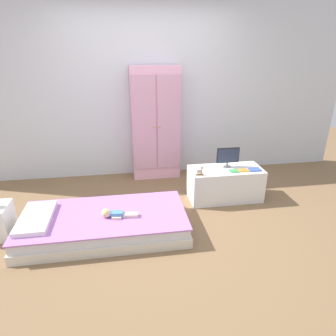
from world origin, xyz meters
The scene contains 12 objects.
ground_plane centered at (0.00, 0.00, -0.01)m, with size 10.00×10.00×0.02m, color brown.
back_wall centered at (0.00, 1.57, 1.35)m, with size 6.40×0.05×2.70m, color silver.
bed centered at (-0.61, -0.08, 0.11)m, with size 1.81×0.88×0.23m.
pillow centered at (-1.31, -0.08, 0.26)m, with size 0.32×0.63×0.05m, color white.
doll centered at (-0.51, -0.15, 0.27)m, with size 0.39×0.14×0.10m.
wardrobe centered at (0.14, 1.38, 0.84)m, with size 0.72×0.32×1.68m.
tv_stand centered at (0.97, 0.48, 0.22)m, with size 0.96×0.44×0.43m, color white.
tv_monitor centered at (1.01, 0.56, 0.59)m, with size 0.30×0.10×0.26m.
rocking_horse_toy centered at (0.58, 0.34, 0.49)m, with size 0.10×0.04×0.12m.
book_green centered at (1.04, 0.39, 0.44)m, with size 0.11×0.09×0.01m, color #429E51.
book_orange centered at (1.17, 0.39, 0.44)m, with size 0.14×0.09×0.01m, color orange.
book_blue centered at (1.32, 0.39, 0.44)m, with size 0.15×0.11×0.02m, color blue.
Camera 1 is at (-0.35, -2.95, 1.94)m, focal length 31.61 mm.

